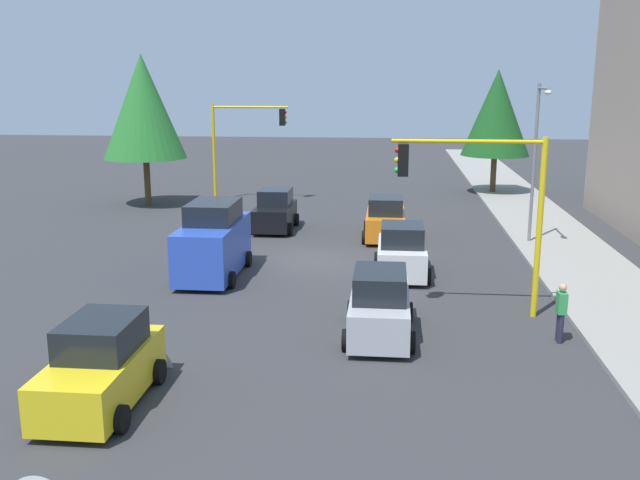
# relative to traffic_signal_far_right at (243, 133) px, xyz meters

# --- Properties ---
(ground_plane) EXTENTS (120.00, 120.00, 0.00)m
(ground_plane) POSITION_rel_traffic_signal_far_right_xyz_m (14.00, 5.70, -4.03)
(ground_plane) COLOR #353538
(sidewalk_kerb) EXTENTS (80.00, 4.00, 0.15)m
(sidewalk_kerb) POSITION_rel_traffic_signal_far_right_xyz_m (9.00, 16.20, -3.95)
(sidewalk_kerb) COLOR gray
(sidewalk_kerb) RESTS_ON ground
(lane_arrow_near) EXTENTS (2.40, 1.10, 1.10)m
(lane_arrow_near) POSITION_rel_traffic_signal_far_right_xyz_m (25.51, 2.70, -4.02)
(lane_arrow_near) COLOR silver
(lane_arrow_near) RESTS_ON ground
(traffic_signal_far_right) EXTENTS (0.36, 4.59, 5.69)m
(traffic_signal_far_right) POSITION_rel_traffic_signal_far_right_xyz_m (0.00, 0.00, 0.00)
(traffic_signal_far_right) COLOR yellow
(traffic_signal_far_right) RESTS_ON ground
(traffic_signal_near_left) EXTENTS (0.36, 4.59, 5.54)m
(traffic_signal_near_left) POSITION_rel_traffic_signal_far_right_xyz_m (20.00, 11.38, -0.10)
(traffic_signal_near_left) COLOR yellow
(traffic_signal_near_left) RESTS_ON ground
(street_lamp_curbside) EXTENTS (2.15, 0.28, 7.00)m
(street_lamp_curbside) POSITION_rel_traffic_signal_far_right_xyz_m (10.39, 14.90, 0.32)
(street_lamp_curbside) COLOR slate
(street_lamp_curbside) RESTS_ON ground
(tree_opposite_side) EXTENTS (4.67, 4.67, 8.55)m
(tree_opposite_side) POSITION_rel_traffic_signal_far_right_xyz_m (2.00, -5.30, 1.59)
(tree_opposite_side) COLOR brown
(tree_opposite_side) RESTS_ON ground
(tree_roadside_far) EXTENTS (4.24, 4.24, 7.75)m
(tree_roadside_far) POSITION_rel_traffic_signal_far_right_xyz_m (-4.00, 15.20, 1.06)
(tree_roadside_far) COLOR brown
(tree_roadside_far) RESTS_ON ground
(delivery_van_blue) EXTENTS (4.80, 2.22, 2.77)m
(delivery_van_blue) POSITION_rel_traffic_signal_far_right_xyz_m (16.43, 2.20, -2.75)
(delivery_van_blue) COLOR blue
(delivery_van_blue) RESTS_ON ground
(car_orange) EXTENTS (3.83, 2.04, 1.98)m
(car_orange) POSITION_rel_traffic_signal_far_right_xyz_m (9.60, 8.52, -3.13)
(car_orange) COLOR orange
(car_orange) RESTS_ON ground
(car_silver) EXTENTS (4.08, 1.97, 1.98)m
(car_silver) POSITION_rel_traffic_signal_far_right_xyz_m (22.15, 8.46, -3.13)
(car_silver) COLOR #B2B5BA
(car_silver) RESTS_ON ground
(car_yellow) EXTENTS (3.96, 2.04, 1.98)m
(car_yellow) POSITION_rel_traffic_signal_far_right_xyz_m (27.11, 2.30, -3.13)
(car_yellow) COLOR yellow
(car_yellow) RESTS_ON ground
(car_black) EXTENTS (3.70, 1.99, 1.98)m
(car_black) POSITION_rel_traffic_signal_far_right_xyz_m (8.10, 3.17, -3.13)
(car_black) COLOR black
(car_black) RESTS_ON ground
(car_white) EXTENTS (3.63, 2.07, 1.98)m
(car_white) POSITION_rel_traffic_signal_far_right_xyz_m (15.74, 9.18, -3.13)
(car_white) COLOR white
(car_white) RESTS_ON ground
(pedestrian_crossing) EXTENTS (0.40, 0.24, 1.70)m
(pedestrian_crossing) POSITION_rel_traffic_signal_far_right_xyz_m (22.14, 13.50, -3.12)
(pedestrian_crossing) COLOR #262638
(pedestrian_crossing) RESTS_ON ground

